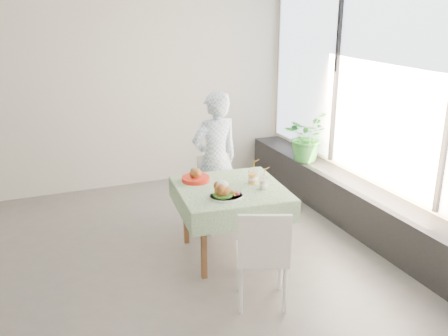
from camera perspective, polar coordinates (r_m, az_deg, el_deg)
name	(u,v)px	position (r m, az deg, el deg)	size (l,w,h in m)	color
floor	(118,278)	(4.97, -12.04, -12.16)	(6.00, 6.00, 0.00)	#585553
wall_back	(73,90)	(6.86, -16.84, 8.53)	(6.00, 0.02, 2.80)	beige
wall_front	(210,276)	(2.17, -1.67, -12.25)	(6.00, 0.02, 2.80)	beige
wall_right	(387,108)	(5.71, 18.08, 6.49)	(0.02, 5.00, 2.80)	beige
window_pane	(387,85)	(5.64, 18.10, 8.95)	(0.01, 4.80, 2.18)	#D1E0F9
window_ledge	(362,209)	(5.92, 15.48, -4.55)	(0.40, 4.80, 0.50)	black
cafe_table	(230,213)	(5.08, 0.74, -5.18)	(1.14, 1.14, 0.74)	brown
chair_far	(220,206)	(5.76, -0.52, -4.38)	(0.41, 0.41, 0.84)	white
chair_near	(262,273)	(4.39, 4.32, -11.93)	(0.56, 0.56, 0.91)	white
diner	(215,160)	(5.67, -1.01, 0.94)	(0.57, 0.38, 1.58)	#88B1DA
main_dish	(224,192)	(4.69, 0.03, -2.76)	(0.33, 0.33, 0.17)	white
juice_cup_orange	(253,177)	(5.05, 3.29, -1.08)	(0.10, 0.10, 0.29)	white
juice_cup_lemonade	(264,183)	(4.93, 4.54, -1.73)	(0.09, 0.09, 0.25)	white
second_dish	(196,177)	(5.13, -3.25, -1.08)	(0.29, 0.29, 0.14)	red
potted_plant	(306,136)	(6.60, 9.35, 3.63)	(0.59, 0.51, 0.66)	#2A7226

